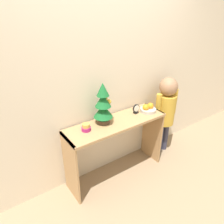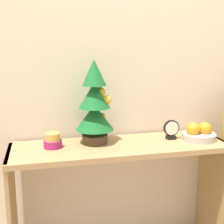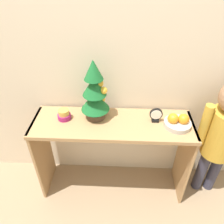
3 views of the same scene
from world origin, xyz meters
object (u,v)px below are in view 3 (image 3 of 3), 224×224
object	(u,v)px
fruit_bowl	(178,122)
desk_clock	(156,115)
singing_bowl	(64,115)
child_figure	(224,130)
mini_tree	(95,92)

from	to	relation	value
fruit_bowl	desk_clock	bearing A→B (deg)	163.41
singing_bowl	child_figure	bearing A→B (deg)	-0.71
fruit_bowl	mini_tree	bearing A→B (deg)	172.71
fruit_bowl	desk_clock	xyz separation A→B (m)	(-0.16, 0.05, 0.02)
desk_clock	child_figure	bearing A→B (deg)	-1.80
fruit_bowl	child_figure	size ratio (longest dim) A/B	0.18
desk_clock	child_figure	size ratio (longest dim) A/B	0.10
singing_bowl	child_figure	size ratio (longest dim) A/B	0.09
fruit_bowl	singing_bowl	size ratio (longest dim) A/B	1.98
singing_bowl	desk_clock	world-z (taller)	desk_clock
desk_clock	fruit_bowl	bearing A→B (deg)	-16.59
fruit_bowl	child_figure	world-z (taller)	child_figure
mini_tree	desk_clock	size ratio (longest dim) A/B	4.10
singing_bowl	mini_tree	bearing A→B (deg)	7.86
child_figure	desk_clock	bearing A→B (deg)	178.20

